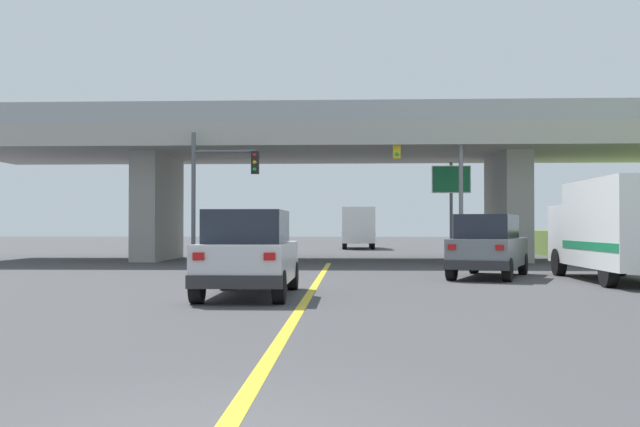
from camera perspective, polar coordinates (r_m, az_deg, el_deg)
The scene contains 10 objects.
ground at distance 36.82m, azimuth 0.84°, elevation -3.53°, with size 160.00×160.00×0.00m, color #424244.
overpass_bridge at distance 36.95m, azimuth 0.83°, elevation 4.46°, with size 35.75×9.69×7.02m.
lane_divider_stripe at distance 19.82m, azimuth -0.56°, elevation -5.73°, with size 0.20×27.88×0.01m, color yellow.
suv_lead at distance 17.84m, azimuth -5.39°, elevation -3.00°, with size 2.02×4.75×2.02m.
suv_crossing at distance 24.85m, azimuth 12.61°, elevation -2.41°, with size 3.39×5.19×2.02m.
box_truck at distance 24.00m, azimuth 21.66°, elevation -1.05°, with size 2.33×7.19×2.99m.
traffic_signal_nearside at distance 32.51m, azimuth 8.97°, elevation 2.98°, with size 2.97×0.36×6.05m.
traffic_signal_farside at distance 32.07m, azimuth -7.90°, elevation 2.34°, with size 2.86×0.36×5.61m.
highway_sign at distance 34.74m, azimuth 9.88°, elevation 1.90°, with size 1.76×0.17×4.56m.
semi_truck_distant at distance 55.57m, azimuth 2.91°, elevation -1.02°, with size 2.33×6.99×3.00m.
Camera 1 is at (1.03, -5.79, 1.65)m, focal length 42.40 mm.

